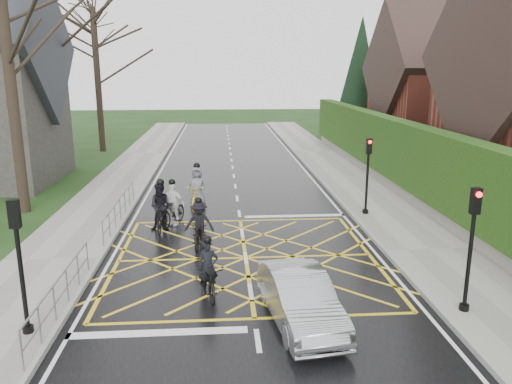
{
  "coord_description": "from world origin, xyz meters",
  "views": [
    {
      "loc": [
        -0.77,
        -14.89,
        5.86
      ],
      "look_at": [
        0.58,
        3.47,
        1.3
      ],
      "focal_mm": 35.0,
      "sensor_mm": 36.0,
      "label": 1
    }
  ],
  "objects": [
    {
      "name": "ground",
      "position": [
        0.0,
        0.0,
        0.0
      ],
      "size": [
        120.0,
        120.0,
        0.0
      ],
      "primitive_type": "plane",
      "color": "black",
      "rests_on": "ground"
    },
    {
      "name": "road",
      "position": [
        0.0,
        0.0,
        0.01
      ],
      "size": [
        9.0,
        80.0,
        0.01
      ],
      "primitive_type": "cube",
      "color": "black",
      "rests_on": "ground"
    },
    {
      "name": "sidewalk_right",
      "position": [
        6.0,
        0.0,
        0.07
      ],
      "size": [
        3.0,
        80.0,
        0.15
      ],
      "primitive_type": "cube",
      "color": "gray",
      "rests_on": "ground"
    },
    {
      "name": "sidewalk_left",
      "position": [
        -6.0,
        0.0,
        0.07
      ],
      "size": [
        3.0,
        80.0,
        0.15
      ],
      "primitive_type": "cube",
      "color": "gray",
      "rests_on": "ground"
    },
    {
      "name": "stone_wall",
      "position": [
        7.75,
        6.0,
        0.35
      ],
      "size": [
        0.5,
        38.0,
        0.7
      ],
      "primitive_type": "cube",
      "color": "slate",
      "rests_on": "ground"
    },
    {
      "name": "hedge",
      "position": [
        7.75,
        6.0,
        2.1
      ],
      "size": [
        0.9,
        38.0,
        2.8
      ],
      "primitive_type": "cube",
      "color": "#13340E",
      "rests_on": "stone_wall"
    },
    {
      "name": "house_far",
      "position": [
        14.75,
        18.0,
        4.36
      ],
      "size": [
        9.8,
        8.8,
        10.3
      ],
      "color": "brown",
      "rests_on": "ground"
    },
    {
      "name": "conifer",
      "position": [
        10.75,
        26.0,
        4.99
      ],
      "size": [
        4.6,
        4.6,
        10.0
      ],
      "color": "black",
      "rests_on": "ground"
    },
    {
      "name": "tree_near",
      "position": [
        -9.0,
        6.0,
        7.91
      ],
      "size": [
        9.24,
        9.24,
        11.44
      ],
      "color": "black",
      "rests_on": "ground"
    },
    {
      "name": "tree_mid",
      "position": [
        -10.0,
        14.0,
        8.63
      ],
      "size": [
        10.08,
        10.08,
        12.48
      ],
      "color": "black",
      "rests_on": "ground"
    },
    {
      "name": "tree_far",
      "position": [
        -9.3,
        22.0,
        7.19
      ],
      "size": [
        8.4,
        8.4,
        10.4
      ],
      "color": "black",
      "rests_on": "ground"
    },
    {
      "name": "railing_south",
      "position": [
        -4.65,
        -3.5,
        0.78
      ],
      "size": [
        0.05,
        5.04,
        1.03
      ],
      "color": "slate",
      "rests_on": "ground"
    },
    {
      "name": "railing_north",
      "position": [
        -4.65,
        4.0,
        0.79
      ],
      "size": [
        0.05,
        6.04,
        1.03
      ],
      "color": "slate",
      "rests_on": "ground"
    },
    {
      "name": "traffic_light_ne",
      "position": [
        5.1,
        4.2,
        1.66
      ],
      "size": [
        0.24,
        0.31,
        3.21
      ],
      "rotation": [
        0.0,
        0.0,
        3.14
      ],
      "color": "black",
      "rests_on": "ground"
    },
    {
      "name": "traffic_light_se",
      "position": [
        5.1,
        -4.2,
        1.66
      ],
      "size": [
        0.24,
        0.31,
        3.21
      ],
      "rotation": [
        0.0,
        0.0,
        3.14
      ],
      "color": "black",
      "rests_on": "ground"
    },
    {
      "name": "traffic_light_sw",
      "position": [
        -5.1,
        -4.5,
        1.66
      ],
      "size": [
        0.24,
        0.31,
        3.21
      ],
      "color": "black",
      "rests_on": "ground"
    },
    {
      "name": "cyclist_rear",
      "position": [
        -1.13,
        -2.59,
        0.53
      ],
      "size": [
        0.94,
        1.77,
        1.64
      ],
      "rotation": [
        0.0,
        0.0,
        0.22
      ],
      "color": "black",
      "rests_on": "ground"
    },
    {
      "name": "cyclist_back",
      "position": [
        -2.95,
        2.99,
        0.75
      ],
      "size": [
        0.91,
        1.99,
        1.98
      ],
      "rotation": [
        0.0,
        0.0,
        -0.04
      ],
      "color": "black",
      "rests_on": "ground"
    },
    {
      "name": "cyclist_mid",
      "position": [
        -1.5,
        1.24,
        0.62
      ],
      "size": [
        1.06,
        1.8,
        1.7
      ],
      "rotation": [
        0.0,
        0.0,
        -0.1
      ],
      "color": "black",
      "rests_on": "ground"
    },
    {
      "name": "cyclist_front",
      "position": [
        -2.59,
        3.62,
        0.67
      ],
      "size": [
        1.18,
        1.87,
        1.82
      ],
      "rotation": [
        0.0,
        0.0,
        -0.41
      ],
      "color": "black",
      "rests_on": "ground"
    },
    {
      "name": "cyclist_lead",
      "position": [
        -1.75,
        6.02,
        0.69
      ],
      "size": [
        0.99,
        2.13,
        1.99
      ],
      "rotation": [
        0.0,
        0.0,
        -0.14
      ],
      "color": "gold",
      "rests_on": "ground"
    },
    {
      "name": "car",
      "position": [
        1.06,
        -4.22,
        0.62
      ],
      "size": [
        1.81,
        3.91,
        1.24
      ],
      "primitive_type": "imported",
      "rotation": [
        0.0,
        0.0,
        0.14
      ],
      "color": "#A5A7AB",
      "rests_on": "ground"
    }
  ]
}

